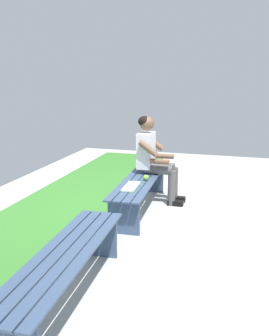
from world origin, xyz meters
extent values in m
cube|color=#B2B2AD|center=(1.10, 1.00, -0.02)|extent=(10.00, 7.00, 0.04)
cube|color=#387A2D|center=(1.10, -1.05, 0.01)|extent=(9.00, 1.39, 0.03)
cube|color=#384C6B|center=(0.01, -0.16, 0.42)|extent=(1.90, 0.18, 0.02)
cube|color=#384C6B|center=(0.00, -0.05, 0.42)|extent=(1.90, 0.18, 0.02)
cube|color=#384C6B|center=(0.00, 0.05, 0.42)|extent=(1.90, 0.18, 0.02)
cube|color=#384C6B|center=(-0.01, 0.16, 0.42)|extent=(1.90, 0.18, 0.02)
cube|color=#384C6B|center=(-0.83, -0.04, 0.21)|extent=(0.05, 0.38, 0.41)
cube|color=#384C6B|center=(0.83, 0.04, 0.21)|extent=(0.05, 0.38, 0.41)
cube|color=#384C6B|center=(2.20, -0.16, 0.42)|extent=(1.83, 0.18, 0.02)
cube|color=#384C6B|center=(2.20, -0.05, 0.42)|extent=(1.83, 0.18, 0.02)
cube|color=#384C6B|center=(2.19, 0.05, 0.42)|extent=(1.83, 0.18, 0.02)
cube|color=#384C6B|center=(2.19, 0.16, 0.42)|extent=(1.83, 0.18, 0.02)
cube|color=#384C6B|center=(1.40, -0.04, 0.21)|extent=(0.05, 0.38, 0.41)
cube|color=silver|center=(-0.39, -0.02, 0.75)|extent=(0.34, 0.20, 0.50)
sphere|color=brown|center=(-0.39, -0.01, 1.13)|extent=(0.20, 0.20, 0.20)
ellipsoid|color=black|center=(-0.39, -0.04, 1.16)|extent=(0.20, 0.19, 0.15)
cylinder|color=#4C4C4C|center=(-0.48, 0.18, 0.50)|extent=(0.13, 0.40, 0.13)
cylinder|color=#4C4C4C|center=(-0.30, 0.18, 0.50)|extent=(0.13, 0.40, 0.13)
cylinder|color=#4C4C4C|center=(-0.48, 0.38, 0.25)|extent=(0.11, 0.11, 0.50)
cube|color=black|center=(-0.48, 0.44, 0.04)|extent=(0.10, 0.22, 0.07)
cylinder|color=#4C4C4C|center=(-0.30, 0.38, 0.25)|extent=(0.11, 0.11, 0.50)
cube|color=black|center=(-0.30, 0.44, 0.04)|extent=(0.10, 0.22, 0.07)
cylinder|color=brown|center=(-0.60, 0.06, 0.82)|extent=(0.08, 0.28, 0.23)
cylinder|color=brown|center=(-0.57, 0.22, 0.64)|extent=(0.07, 0.26, 0.07)
cylinder|color=brown|center=(-0.18, 0.06, 0.82)|extent=(0.08, 0.28, 0.23)
cylinder|color=brown|center=(-0.21, 0.22, 0.64)|extent=(0.07, 0.26, 0.07)
sphere|color=#72B738|center=(0.04, 0.09, 0.47)|extent=(0.08, 0.08, 0.08)
cube|color=white|center=(0.30, -0.01, 0.44)|extent=(0.21, 0.16, 0.02)
cube|color=white|center=(0.50, 0.00, 0.44)|extent=(0.21, 0.16, 0.02)
cube|color=#33724C|center=(0.40, 0.00, 0.44)|extent=(0.42, 0.18, 0.01)
camera|label=1|loc=(4.55, 1.26, 1.77)|focal=39.07mm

